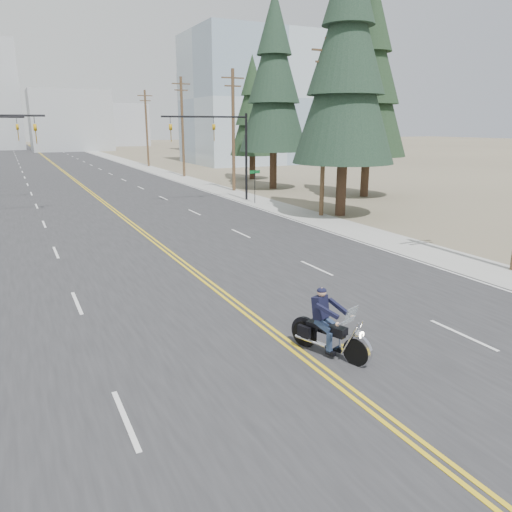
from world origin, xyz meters
name	(u,v)px	position (x,y,z in m)	size (l,w,h in m)	color
ground_plane	(441,463)	(0.00, 0.00, 0.00)	(400.00, 400.00, 0.00)	#776D56
road	(61,169)	(0.00, 70.00, 0.01)	(20.00, 200.00, 0.01)	#303033
sidewalk_right	(142,167)	(11.50, 70.00, 0.01)	(3.00, 200.00, 0.01)	#A5A5A0
traffic_mast_right	(223,140)	(8.98, 32.00, 4.94)	(7.10, 0.26, 7.00)	black
street_sign	(255,181)	(10.80, 30.00, 1.80)	(0.90, 0.06, 2.62)	black
utility_pole_b	(324,127)	(12.50, 23.00, 5.98)	(2.20, 0.30, 11.50)	brown
utility_pole_c	(233,129)	(12.50, 38.00, 5.73)	(2.20, 0.30, 11.00)	brown
utility_pole_d	(182,126)	(12.50, 53.00, 5.98)	(2.20, 0.30, 11.50)	brown
utility_pole_e	(147,127)	(12.50, 70.00, 5.73)	(2.20, 0.30, 11.00)	brown
glass_building	(264,100)	(32.00, 70.00, 10.00)	(24.00, 16.00, 20.00)	#9EB5CC
haze_bldg_b	(70,121)	(8.00, 125.00, 7.00)	(18.00, 14.00, 14.00)	#ADB2B7
haze_bldg_c	(218,112)	(40.00, 110.00, 9.00)	(16.00, 12.00, 18.00)	#B7BCC6
haze_bldg_e	(121,125)	(25.00, 150.00, 6.00)	(14.00, 14.00, 12.00)	#B7BCC6
motorcyclist	(330,323)	(0.68, 4.69, 0.93)	(1.03, 2.39, 1.87)	black
conifer_near	(347,57)	(13.75, 22.52, 10.30)	(6.78, 6.78, 17.94)	#382619
conifer_mid	(370,76)	(21.19, 29.39, 10.02)	(6.55, 6.55, 17.47)	#382619
conifer_tall	(274,77)	(16.60, 37.76, 10.41)	(6.53, 6.53, 18.13)	#382619
conifer_far	(252,109)	(18.70, 46.76, 7.80)	(5.08, 5.08, 13.60)	#382619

